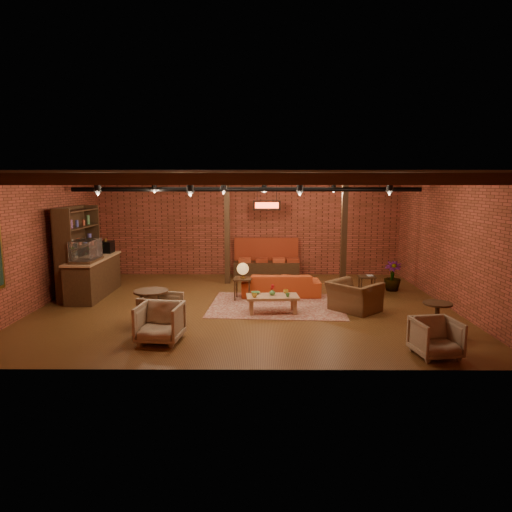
{
  "coord_description": "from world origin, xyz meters",
  "views": [
    {
      "loc": [
        0.35,
        -11.04,
        2.98
      ],
      "look_at": [
        0.28,
        0.2,
        1.22
      ],
      "focal_mm": 32.0,
      "sensor_mm": 36.0,
      "label": 1
    }
  ],
  "objects_px": {
    "round_table_left": "(151,302)",
    "plant_tall": "(394,247)",
    "coffee_table": "(272,297)",
    "armchair_b": "(160,321)",
    "armchair_right": "(354,291)",
    "armchair_a": "(161,309)",
    "round_table_right": "(437,313)",
    "side_table_lamp": "(243,272)",
    "sofa": "(281,284)",
    "side_table_book": "(367,277)",
    "armchair_far": "(436,336)"
  },
  "relations": [
    {
      "from": "armchair_a",
      "to": "round_table_right",
      "type": "height_order",
      "value": "armchair_a"
    },
    {
      "from": "armchair_a",
      "to": "side_table_book",
      "type": "distance_m",
      "value": 5.88
    },
    {
      "from": "coffee_table",
      "to": "armchair_right",
      "type": "xyz_separation_m",
      "value": [
        1.95,
        0.16,
        0.11
      ]
    },
    {
      "from": "coffee_table",
      "to": "plant_tall",
      "type": "bearing_deg",
      "value": 33.32
    },
    {
      "from": "sofa",
      "to": "armchair_b",
      "type": "xyz_separation_m",
      "value": [
        -2.48,
        -3.69,
        0.1
      ]
    },
    {
      "from": "coffee_table",
      "to": "armchair_b",
      "type": "distance_m",
      "value": 2.98
    },
    {
      "from": "coffee_table",
      "to": "armchair_right",
      "type": "relative_size",
      "value": 1.14
    },
    {
      "from": "round_table_right",
      "to": "armchair_b",
      "type": "bearing_deg",
      "value": -175.47
    },
    {
      "from": "armchair_right",
      "to": "round_table_right",
      "type": "height_order",
      "value": "armchair_right"
    },
    {
      "from": "sofa",
      "to": "armchair_b",
      "type": "relative_size",
      "value": 2.56
    },
    {
      "from": "side_table_book",
      "to": "sofa",
      "type": "bearing_deg",
      "value": -173.74
    },
    {
      "from": "round_table_left",
      "to": "armchair_right",
      "type": "bearing_deg",
      "value": 13.91
    },
    {
      "from": "coffee_table",
      "to": "side_table_book",
      "type": "height_order",
      "value": "coffee_table"
    },
    {
      "from": "armchair_b",
      "to": "round_table_right",
      "type": "distance_m",
      "value": 5.46
    },
    {
      "from": "coffee_table",
      "to": "round_table_left",
      "type": "xyz_separation_m",
      "value": [
        -2.6,
        -0.97,
        0.15
      ]
    },
    {
      "from": "armchair_b",
      "to": "armchair_far",
      "type": "distance_m",
      "value": 5.03
    },
    {
      "from": "round_table_left",
      "to": "plant_tall",
      "type": "xyz_separation_m",
      "value": [
        6.08,
        3.26,
        0.74
      ]
    },
    {
      "from": "round_table_left",
      "to": "round_table_right",
      "type": "bearing_deg",
      "value": -6.0
    },
    {
      "from": "sofa",
      "to": "round_table_left",
      "type": "bearing_deg",
      "value": 41.9
    },
    {
      "from": "sofa",
      "to": "coffee_table",
      "type": "height_order",
      "value": "coffee_table"
    },
    {
      "from": "coffee_table",
      "to": "armchair_far",
      "type": "bearing_deg",
      "value": -44.68
    },
    {
      "from": "side_table_lamp",
      "to": "armchair_right",
      "type": "bearing_deg",
      "value": -22.24
    },
    {
      "from": "sofa",
      "to": "armchair_a",
      "type": "relative_size",
      "value": 2.68
    },
    {
      "from": "sofa",
      "to": "round_table_left",
      "type": "height_order",
      "value": "round_table_left"
    },
    {
      "from": "armchair_a",
      "to": "round_table_right",
      "type": "xyz_separation_m",
      "value": [
        5.61,
        -0.48,
        0.05
      ]
    },
    {
      "from": "round_table_left",
      "to": "plant_tall",
      "type": "height_order",
      "value": "plant_tall"
    },
    {
      "from": "round_table_left",
      "to": "armchair_a",
      "type": "bearing_deg",
      "value": -29.78
    },
    {
      "from": "armchair_right",
      "to": "coffee_table",
      "type": "bearing_deg",
      "value": 51.48
    },
    {
      "from": "sofa",
      "to": "armchair_far",
      "type": "height_order",
      "value": "armchair_far"
    },
    {
      "from": "armchair_b",
      "to": "armchair_far",
      "type": "bearing_deg",
      "value": -1.78
    },
    {
      "from": "armchair_right",
      "to": "round_table_left",
      "type": "bearing_deg",
      "value": 60.76
    },
    {
      "from": "side_table_lamp",
      "to": "armchair_a",
      "type": "height_order",
      "value": "side_table_lamp"
    },
    {
      "from": "side_table_lamp",
      "to": "plant_tall",
      "type": "bearing_deg",
      "value": 13.82
    },
    {
      "from": "side_table_lamp",
      "to": "round_table_left",
      "type": "distance_m",
      "value": 2.91
    },
    {
      "from": "armchair_a",
      "to": "armchair_right",
      "type": "bearing_deg",
      "value": -63.7
    },
    {
      "from": "armchair_right",
      "to": "plant_tall",
      "type": "bearing_deg",
      "value": -78.82
    },
    {
      "from": "armchair_a",
      "to": "side_table_book",
      "type": "height_order",
      "value": "armchair_a"
    },
    {
      "from": "coffee_table",
      "to": "side_table_book",
      "type": "xyz_separation_m",
      "value": [
        2.67,
        1.94,
        0.09
      ]
    },
    {
      "from": "sofa",
      "to": "coffee_table",
      "type": "bearing_deg",
      "value": 79.78
    },
    {
      "from": "side_table_lamp",
      "to": "plant_tall",
      "type": "distance_m",
      "value": 4.36
    },
    {
      "from": "side_table_lamp",
      "to": "round_table_right",
      "type": "relative_size",
      "value": 1.47
    },
    {
      "from": "sofa",
      "to": "side_table_book",
      "type": "xyz_separation_m",
      "value": [
        2.39,
        0.26,
        0.15
      ]
    },
    {
      "from": "sofa",
      "to": "armchair_a",
      "type": "bearing_deg",
      "value": 45.79
    },
    {
      "from": "side_table_lamp",
      "to": "round_table_left",
      "type": "relative_size",
      "value": 1.28
    },
    {
      "from": "armchair_b",
      "to": "round_table_right",
      "type": "xyz_separation_m",
      "value": [
        5.44,
        0.43,
        0.03
      ]
    },
    {
      "from": "armchair_right",
      "to": "armchair_a",
      "type": "bearing_deg",
      "value": 63.17
    },
    {
      "from": "armchair_far",
      "to": "plant_tall",
      "type": "relative_size",
      "value": 0.3
    },
    {
      "from": "armchair_a",
      "to": "armchair_b",
      "type": "height_order",
      "value": "armchair_b"
    },
    {
      "from": "armchair_a",
      "to": "side_table_book",
      "type": "bearing_deg",
      "value": -48.87
    },
    {
      "from": "side_table_book",
      "to": "plant_tall",
      "type": "height_order",
      "value": "plant_tall"
    }
  ]
}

